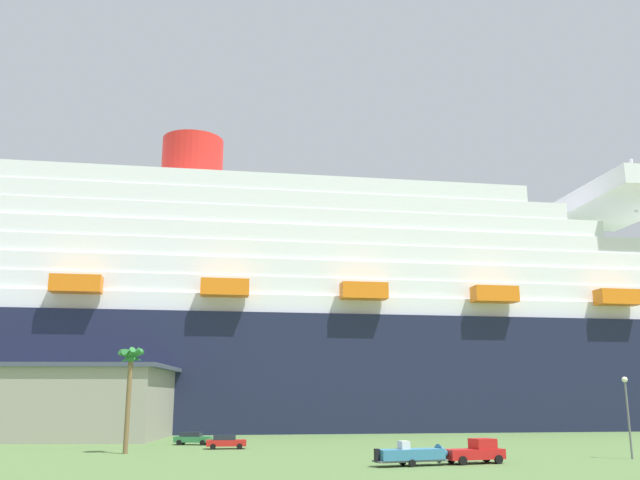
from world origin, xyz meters
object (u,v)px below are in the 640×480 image
object	(u,v)px
palm_tree	(130,366)
parked_car_red_hatchback	(226,442)
cruise_ship	(333,330)
pickup_truck	(476,452)
street_lamp	(627,405)
small_boat_on_trailer	(417,455)
parked_car_green_wagon	(192,438)

from	to	relation	value
palm_tree	parked_car_red_hatchback	size ratio (longest dim) A/B	2.39
cruise_ship	pickup_truck	distance (m)	71.67
palm_tree	street_lamp	size ratio (longest dim) A/B	1.43
street_lamp	pickup_truck	bearing A→B (deg)	-170.15
cruise_ship	small_boat_on_trailer	xyz separation A→B (m)	(-1.27, -70.79, -17.74)
parked_car_green_wagon	parked_car_red_hatchback	size ratio (longest dim) A/B	1.03
street_lamp	parked_car_red_hatchback	distance (m)	44.10
parked_car_green_wagon	pickup_truck	bearing A→B (deg)	-45.65
palm_tree	street_lamp	distance (m)	52.10
pickup_truck	street_lamp	world-z (taller)	street_lamp
cruise_ship	street_lamp	bearing A→B (deg)	-72.19
small_boat_on_trailer	parked_car_green_wagon	bearing A→B (deg)	126.19
cruise_ship	parked_car_red_hatchback	world-z (taller)	cruise_ship
cruise_ship	pickup_truck	xyz separation A→B (m)	(4.63, -69.31, -17.66)
parked_car_red_hatchback	parked_car_green_wagon	bearing A→B (deg)	120.17
palm_tree	street_lamp	xyz separation A→B (m)	(50.56, -11.89, -4.09)
cruise_ship	palm_tree	distance (m)	62.58
cruise_ship	parked_car_red_hatchback	xyz separation A→B (m)	(-18.73, -48.50, -17.87)
small_boat_on_trailer	parked_car_green_wagon	distance (m)	37.09
street_lamp	parked_car_red_hatchback	size ratio (longest dim) A/B	1.68
pickup_truck	small_boat_on_trailer	bearing A→B (deg)	-165.92
pickup_truck	parked_car_red_hatchback	bearing A→B (deg)	138.32
small_boat_on_trailer	parked_car_green_wagon	xyz separation A→B (m)	(-21.90, 29.93, -0.13)
cruise_ship	small_boat_on_trailer	bearing A→B (deg)	-91.03
parked_car_green_wagon	palm_tree	bearing A→B (deg)	-113.89
parked_car_red_hatchback	palm_tree	bearing A→B (deg)	-150.17
parked_car_green_wagon	parked_car_red_hatchback	world-z (taller)	same
palm_tree	parked_car_red_hatchback	bearing A→B (deg)	29.83
palm_tree	cruise_ship	bearing A→B (deg)	61.80
pickup_truck	street_lamp	bearing A→B (deg)	9.85
parked_car_green_wagon	parked_car_red_hatchback	distance (m)	8.85
pickup_truck	parked_car_green_wagon	bearing A→B (deg)	134.35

